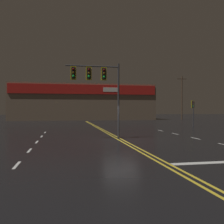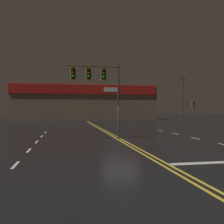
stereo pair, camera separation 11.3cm
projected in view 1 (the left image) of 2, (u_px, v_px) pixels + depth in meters
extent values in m
plane|color=black|center=(121.00, 140.00, 18.02)|extent=(200.00, 200.00, 0.00)
cube|color=gold|center=(119.00, 140.00, 18.00)|extent=(0.12, 60.00, 0.01)
cube|color=gold|center=(123.00, 140.00, 18.05)|extent=(0.12, 60.00, 0.01)
cube|color=silver|center=(17.00, 165.00, 9.86)|extent=(0.12, 1.40, 0.01)
cube|color=silver|center=(29.00, 150.00, 13.40)|extent=(0.12, 1.40, 0.01)
cube|color=silver|center=(37.00, 142.00, 16.93)|extent=(0.12, 1.40, 0.01)
cube|color=silver|center=(42.00, 136.00, 20.47)|extent=(0.12, 1.40, 0.01)
cube|color=silver|center=(45.00, 132.00, 24.01)|extent=(0.12, 1.40, 0.01)
cube|color=silver|center=(196.00, 138.00, 19.11)|extent=(0.12, 1.40, 0.01)
cube|color=silver|center=(175.00, 134.00, 22.65)|extent=(0.12, 1.40, 0.01)
cube|color=silver|center=(160.00, 131.00, 26.19)|extent=(0.12, 1.40, 0.01)
cylinder|color=#38383D|center=(118.00, 101.00, 18.90)|extent=(0.14, 0.14, 5.68)
cylinder|color=#38383D|center=(92.00, 66.00, 18.51)|extent=(3.95, 0.10, 0.10)
cube|color=black|center=(104.00, 74.00, 18.67)|extent=(0.28, 0.24, 0.84)
cube|color=gold|center=(104.00, 74.00, 18.67)|extent=(0.42, 0.08, 0.99)
sphere|color=#500705|center=(104.00, 70.00, 18.51)|extent=(0.17, 0.17, 0.17)
sphere|color=#543707|center=(104.00, 73.00, 18.52)|extent=(0.17, 0.17, 0.17)
sphere|color=green|center=(104.00, 77.00, 18.52)|extent=(0.17, 0.17, 0.17)
cube|color=black|center=(89.00, 73.00, 18.46)|extent=(0.28, 0.24, 0.84)
cube|color=gold|center=(89.00, 73.00, 18.46)|extent=(0.42, 0.08, 0.99)
sphere|color=#500705|center=(89.00, 70.00, 18.30)|extent=(0.17, 0.17, 0.17)
sphere|color=#543707|center=(89.00, 73.00, 18.31)|extent=(0.17, 0.17, 0.17)
sphere|color=green|center=(89.00, 76.00, 18.31)|extent=(0.17, 0.17, 0.17)
cube|color=black|center=(73.00, 73.00, 18.25)|extent=(0.28, 0.24, 0.84)
cube|color=gold|center=(73.00, 73.00, 18.25)|extent=(0.42, 0.08, 0.99)
sphere|color=#500705|center=(73.00, 69.00, 18.10)|extent=(0.17, 0.17, 0.17)
sphere|color=#543707|center=(73.00, 73.00, 18.10)|extent=(0.17, 0.17, 0.17)
sphere|color=green|center=(73.00, 76.00, 18.10)|extent=(0.17, 0.17, 0.17)
cylinder|color=#38383D|center=(193.00, 114.00, 32.77)|extent=(0.13, 0.13, 3.39)
cube|color=black|center=(193.00, 104.00, 32.94)|extent=(0.28, 0.24, 0.84)
cube|color=gold|center=(193.00, 104.00, 32.94)|extent=(0.42, 0.08, 0.99)
sphere|color=#500705|center=(193.00, 102.00, 32.78)|extent=(0.17, 0.17, 0.17)
sphere|color=#543707|center=(193.00, 104.00, 32.78)|extent=(0.17, 0.17, 0.17)
sphere|color=green|center=(193.00, 106.00, 32.78)|extent=(0.17, 0.17, 0.17)
cube|color=#7A6651|center=(83.00, 102.00, 55.45)|extent=(30.35, 10.00, 7.69)
cube|color=red|center=(85.00, 89.00, 50.42)|extent=(29.74, 0.20, 1.92)
cube|color=white|center=(111.00, 90.00, 51.36)|extent=(3.20, 0.16, 0.90)
cylinder|color=#4C3828|center=(182.00, 98.00, 55.23)|extent=(0.26, 0.26, 9.63)
cube|color=#4C3828|center=(182.00, 79.00, 55.20)|extent=(2.20, 0.12, 0.12)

